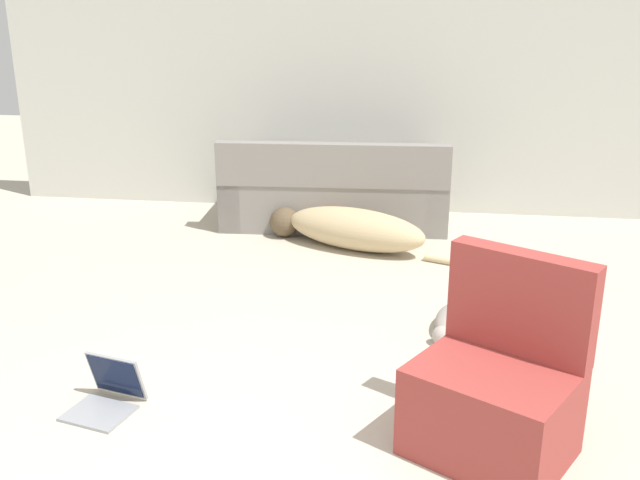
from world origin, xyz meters
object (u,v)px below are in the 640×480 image
object	(u,v)px
couch	(335,195)
laptop_open	(109,391)
side_chair	(497,390)
dog	(349,228)
book_black	(538,375)
cat	(447,322)

from	to	relation	value
couch	laptop_open	world-z (taller)	couch
laptop_open	side_chair	distance (m)	1.92
dog	laptop_open	distance (m)	2.83
couch	book_black	bearing A→B (deg)	115.17
dog	couch	bearing A→B (deg)	-52.78
cat	book_black	bearing A→B (deg)	53.54
book_black	dog	bearing A→B (deg)	121.55
side_chair	couch	bearing A→B (deg)	139.02
couch	cat	world-z (taller)	couch
couch	book_black	xyz separation A→B (m)	(1.46, -2.73, -0.26)
side_chair	book_black	bearing A→B (deg)	96.94
couch	side_chair	world-z (taller)	side_chair
couch	book_black	size ratio (longest dim) A/B	7.78
couch	dog	size ratio (longest dim) A/B	1.23
laptop_open	book_black	xyz separation A→B (m)	(2.22, 0.61, -0.07)
cat	book_black	distance (m)	0.71
laptop_open	dog	bearing A→B (deg)	83.87
laptop_open	book_black	world-z (taller)	laptop_open
dog	cat	size ratio (longest dim) A/B	2.80
side_chair	dog	bearing A→B (deg)	139.49
couch	side_chair	distance (m)	3.63
cat	side_chair	bearing A→B (deg)	18.76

